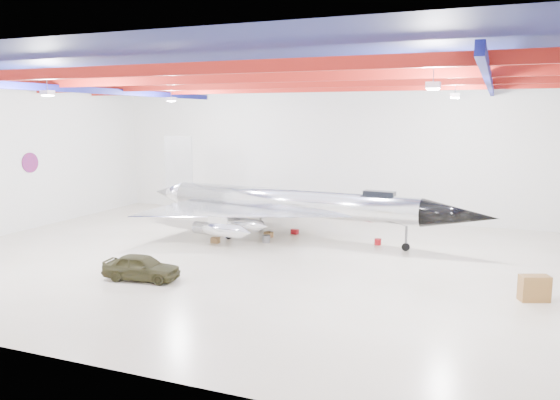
% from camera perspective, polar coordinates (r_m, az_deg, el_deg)
% --- Properties ---
extents(floor, '(40.00, 40.00, 0.00)m').
position_cam_1_polar(floor, '(32.71, -1.66, -6.23)').
color(floor, '#C1B599').
rests_on(floor, ground).
extents(wall_back, '(40.00, 0.00, 40.00)m').
position_cam_1_polar(wall_back, '(45.84, 5.77, 5.03)').
color(wall_back, silver).
rests_on(wall_back, floor).
extents(wall_left, '(0.00, 30.00, 30.00)m').
position_cam_1_polar(wall_left, '(43.67, -26.64, 3.96)').
color(wall_left, silver).
rests_on(wall_left, floor).
extents(ceiling, '(40.00, 40.00, 0.00)m').
position_cam_1_polar(ceiling, '(31.68, -1.75, 13.35)').
color(ceiling, '#0A0F38').
rests_on(ceiling, wall_back).
extents(ceiling_structure, '(39.50, 29.50, 1.08)m').
position_cam_1_polar(ceiling_structure, '(31.64, -1.74, 12.13)').
color(ceiling_structure, maroon).
rests_on(ceiling_structure, ceiling).
extents(wall_roundel, '(0.10, 1.50, 1.50)m').
position_cam_1_polar(wall_roundel, '(45.01, -24.65, 3.57)').
color(wall_roundel, '#B21414').
rests_on(wall_roundel, wall_left).
extents(jet_aircraft, '(25.47, 15.84, 6.94)m').
position_cam_1_polar(jet_aircraft, '(37.93, 0.99, -0.61)').
color(jet_aircraft, silver).
rests_on(jet_aircraft, floor).
extents(jeep, '(4.21, 2.15, 1.37)m').
position_cam_1_polar(jeep, '(29.52, -14.28, -6.79)').
color(jeep, '#312F18').
rests_on(jeep, floor).
extents(desk, '(1.47, 1.10, 1.21)m').
position_cam_1_polar(desk, '(28.06, 25.04, -8.36)').
color(desk, brown).
rests_on(desk, floor).
extents(crate_ply, '(0.55, 0.45, 0.38)m').
position_cam_1_polar(crate_ply, '(37.07, -6.77, -4.19)').
color(crate_ply, olive).
rests_on(crate_ply, floor).
extents(toolbox_red, '(0.56, 0.49, 0.34)m').
position_cam_1_polar(toolbox_red, '(39.61, 1.55, -3.31)').
color(toolbox_red, '#A51018').
rests_on(toolbox_red, floor).
extents(engine_drum, '(0.61, 0.61, 0.49)m').
position_cam_1_polar(engine_drum, '(36.91, -1.45, -4.09)').
color(engine_drum, '#59595B').
rests_on(engine_drum, floor).
extents(crate_small, '(0.48, 0.40, 0.30)m').
position_cam_1_polar(crate_small, '(42.95, -6.34, -2.43)').
color(crate_small, '#59595B').
rests_on(crate_small, floor).
extents(tool_chest, '(0.51, 0.51, 0.41)m').
position_cam_1_polar(tool_chest, '(36.86, 10.19, -4.32)').
color(tool_chest, '#A51018').
rests_on(tool_chest, floor).
extents(oil_barrel, '(0.65, 0.58, 0.39)m').
position_cam_1_polar(oil_barrel, '(38.52, -1.20, -3.63)').
color(oil_barrel, olive).
rests_on(oil_barrel, floor).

